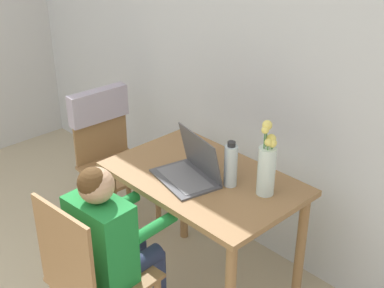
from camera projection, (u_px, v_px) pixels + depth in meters
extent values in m
cube|color=silver|center=(254.00, 44.00, 2.92)|extent=(6.40, 0.05, 2.50)
cube|color=olive|center=(204.00, 179.00, 2.67)|extent=(0.97, 0.62, 0.03)
cylinder|color=olive|center=(114.00, 223.00, 2.96)|extent=(0.05, 0.05, 0.71)
cylinder|color=olive|center=(184.00, 189.00, 3.28)|extent=(0.05, 0.05, 0.71)
cylinder|color=olive|center=(300.00, 255.00, 2.72)|extent=(0.05, 0.05, 0.71)
cube|color=olive|center=(105.00, 277.00, 2.47)|extent=(0.43, 0.43, 0.02)
cube|color=olive|center=(65.00, 256.00, 2.23)|extent=(0.38, 0.05, 0.46)
cylinder|color=olive|center=(112.00, 278.00, 2.78)|extent=(0.04, 0.04, 0.41)
cube|color=olive|center=(119.00, 170.00, 3.37)|extent=(0.42, 0.42, 0.02)
cube|color=olive|center=(100.00, 126.00, 3.39)|extent=(0.04, 0.38, 0.46)
cylinder|color=olive|center=(114.00, 220.00, 3.25)|extent=(0.04, 0.04, 0.41)
cylinder|color=olive|center=(158.00, 200.00, 3.45)|extent=(0.04, 0.04, 0.41)
cylinder|color=olive|center=(85.00, 197.00, 3.48)|extent=(0.04, 0.04, 0.41)
cylinder|color=olive|center=(128.00, 179.00, 3.68)|extent=(0.04, 0.04, 0.41)
cube|color=#ADA3B7|center=(98.00, 105.00, 3.32)|extent=(0.10, 0.40, 0.20)
cube|color=#1E8438|center=(101.00, 240.00, 2.37)|extent=(0.32, 0.20, 0.41)
sphere|color=tan|center=(96.00, 185.00, 2.24)|extent=(0.16, 0.16, 0.16)
sphere|color=#4C3319|center=(93.00, 183.00, 2.22)|extent=(0.13, 0.13, 0.13)
cylinder|color=navy|center=(137.00, 265.00, 2.51)|extent=(0.11, 0.29, 0.09)
cylinder|color=navy|center=(118.00, 253.00, 2.59)|extent=(0.11, 0.29, 0.09)
cylinder|color=navy|center=(160.00, 287.00, 2.70)|extent=(0.07, 0.07, 0.43)
cylinder|color=navy|center=(141.00, 275.00, 2.79)|extent=(0.07, 0.07, 0.43)
cylinder|color=#1E8438|center=(155.00, 227.00, 2.42)|extent=(0.07, 0.24, 0.06)
cylinder|color=#1E8438|center=(118.00, 206.00, 2.58)|extent=(0.07, 0.24, 0.06)
cube|color=#4C4C51|center=(185.00, 179.00, 2.63)|extent=(0.37, 0.29, 0.01)
cube|color=slate|center=(185.00, 178.00, 2.63)|extent=(0.32, 0.22, 0.00)
cube|color=#4C4C51|center=(200.00, 154.00, 2.62)|extent=(0.34, 0.13, 0.22)
cube|color=#19284C|center=(201.00, 154.00, 2.62)|extent=(0.30, 0.11, 0.19)
cylinder|color=silver|center=(266.00, 171.00, 2.47)|extent=(0.08, 0.08, 0.24)
cylinder|color=#3D7A38|center=(271.00, 165.00, 2.44)|extent=(0.01, 0.01, 0.22)
sphere|color=#EFDB66|center=(272.00, 143.00, 2.39)|extent=(0.04, 0.04, 0.04)
cylinder|color=#3D7A38|center=(270.00, 161.00, 2.46)|extent=(0.01, 0.01, 0.23)
sphere|color=#EFDB66|center=(271.00, 139.00, 2.41)|extent=(0.04, 0.04, 0.04)
cylinder|color=#3D7A38|center=(265.00, 155.00, 2.45)|extent=(0.01, 0.01, 0.30)
sphere|color=#EFDB66|center=(267.00, 125.00, 2.38)|extent=(0.05, 0.05, 0.05)
cylinder|color=#3D7A38|center=(263.00, 158.00, 2.43)|extent=(0.01, 0.01, 0.28)
sphere|color=#EFDB66|center=(265.00, 130.00, 2.37)|extent=(0.03, 0.03, 0.03)
cylinder|color=#3D7A38|center=(267.00, 165.00, 2.43)|extent=(0.01, 0.01, 0.23)
sphere|color=#EFDB66|center=(268.00, 142.00, 2.38)|extent=(0.03, 0.03, 0.03)
cylinder|color=silver|center=(231.00, 166.00, 2.54)|extent=(0.06, 0.06, 0.21)
cylinder|color=#262628|center=(232.00, 144.00, 2.49)|extent=(0.04, 0.04, 0.02)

